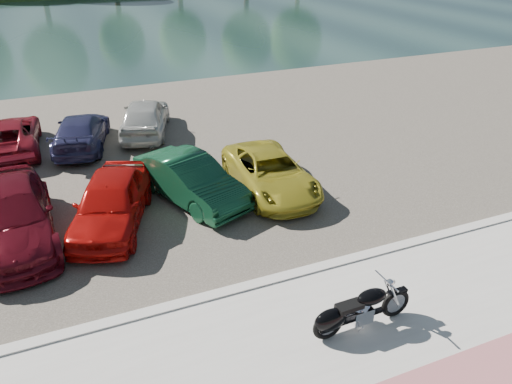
% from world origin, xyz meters
% --- Properties ---
extents(ground, '(200.00, 200.00, 0.00)m').
position_xyz_m(ground, '(0.00, 0.00, 0.00)').
color(ground, '#595447').
rests_on(ground, ground).
extents(promenade, '(60.00, 6.00, 0.10)m').
position_xyz_m(promenade, '(0.00, -1.00, 0.05)').
color(promenade, '#B4B0A9').
rests_on(promenade, ground).
extents(kerb, '(60.00, 0.30, 0.14)m').
position_xyz_m(kerb, '(0.00, 2.00, 0.07)').
color(kerb, '#B4B0A9').
rests_on(kerb, ground).
extents(parking_lot, '(60.00, 18.00, 0.04)m').
position_xyz_m(parking_lot, '(0.00, 11.00, 0.02)').
color(parking_lot, '#403B33').
rests_on(parking_lot, ground).
extents(river, '(120.00, 40.00, 0.00)m').
position_xyz_m(river, '(0.00, 40.00, 0.00)').
color(river, '#1B302F').
rests_on(river, ground).
extents(motorcycle, '(2.33, 0.75, 1.05)m').
position_xyz_m(motorcycle, '(0.52, -0.13, 0.56)').
color(motorcycle, black).
rests_on(motorcycle, promenade).
extents(car_3, '(2.32, 5.19, 1.48)m').
position_xyz_m(car_3, '(-5.90, 6.32, 0.78)').
color(car_3, '#580C17').
rests_on(car_3, parking_lot).
extents(car_4, '(3.14, 4.63, 1.47)m').
position_xyz_m(car_4, '(-3.38, 6.07, 0.77)').
color(car_4, '#B10F0B').
rests_on(car_4, parking_lot).
extents(car_5, '(2.84, 4.44, 1.38)m').
position_xyz_m(car_5, '(-0.95, 6.65, 0.73)').
color(car_5, '#113F26').
rests_on(car_5, parking_lot).
extents(car_6, '(2.21, 4.54, 1.24)m').
position_xyz_m(car_6, '(1.55, 6.31, 0.66)').
color(car_6, gold).
rests_on(car_6, parking_lot).
extents(car_10, '(2.21, 4.50, 1.23)m').
position_xyz_m(car_10, '(-6.07, 12.96, 0.66)').
color(car_10, maroon).
rests_on(car_10, parking_lot).
extents(car_11, '(2.72, 4.62, 1.26)m').
position_xyz_m(car_11, '(-3.58, 12.34, 0.67)').
color(car_11, '#2A2B53').
rests_on(car_11, parking_lot).
extents(car_12, '(2.94, 4.58, 1.45)m').
position_xyz_m(car_12, '(-1.06, 12.80, 0.77)').
color(car_12, '#B8B9B4').
rests_on(car_12, parking_lot).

